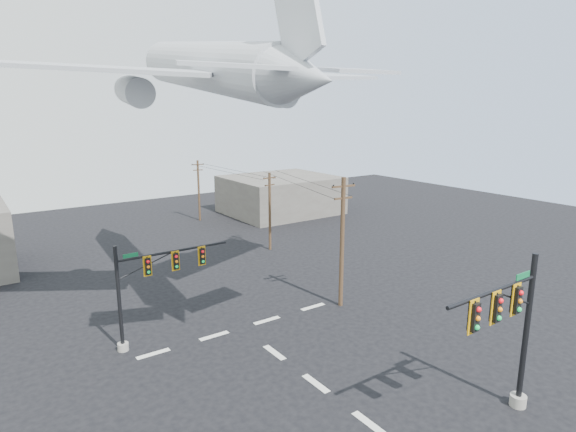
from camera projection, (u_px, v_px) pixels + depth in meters
ground at (369, 423)px, 22.31m from camera, size 120.00×120.00×0.00m
lane_markings at (301, 372)px, 26.57m from camera, size 14.00×21.20×0.01m
signal_mast_near at (510, 332)px, 21.74m from camera, size 6.59×0.86×7.82m
signal_mast_far at (149, 286)px, 29.12m from camera, size 7.40×0.72×6.55m
utility_pole_a at (342, 240)px, 34.43m from camera, size 1.91×0.32×9.55m
utility_pole_b at (270, 210)px, 48.46m from camera, size 1.61×0.33×7.94m
utility_pole_c at (199, 189)px, 61.05m from camera, size 1.57×0.41×7.74m
power_lines at (259, 175)px, 47.51m from camera, size 5.02×30.95×0.87m
airliner at (209, 68)px, 30.49m from camera, size 26.65×28.14×7.32m
building_right at (280, 195)px, 66.00m from camera, size 14.00×12.00×5.00m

